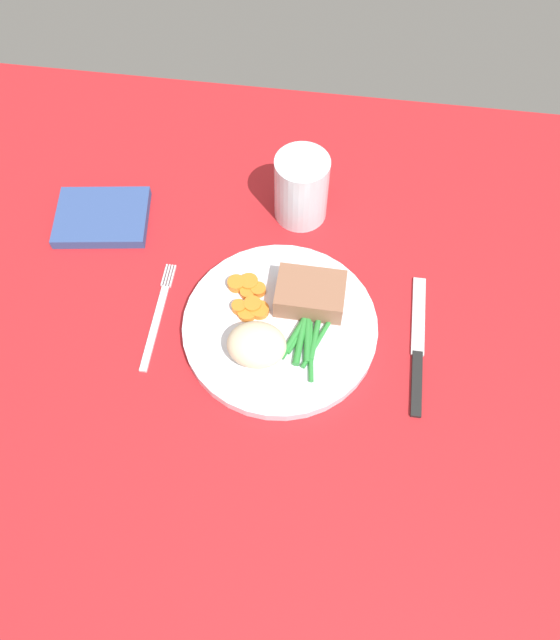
% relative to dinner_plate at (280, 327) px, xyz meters
% --- Properties ---
extents(dining_table, '(1.20, 0.90, 0.02)m').
position_rel_dinner_plate_xyz_m(dining_table, '(-0.03, 0.01, -0.02)').
color(dining_table, red).
rests_on(dining_table, ground).
extents(dinner_plate, '(0.26, 0.26, 0.02)m').
position_rel_dinner_plate_xyz_m(dinner_plate, '(0.00, 0.00, 0.00)').
color(dinner_plate, white).
rests_on(dinner_plate, dining_table).
extents(meat_portion, '(0.09, 0.07, 0.03)m').
position_rel_dinner_plate_xyz_m(meat_portion, '(0.03, 0.04, 0.03)').
color(meat_portion, '#936047').
rests_on(meat_portion, dinner_plate).
extents(mashed_potatoes, '(0.07, 0.06, 0.05)m').
position_rel_dinner_plate_xyz_m(mashed_potatoes, '(-0.02, -0.05, 0.03)').
color(mashed_potatoes, beige).
rests_on(mashed_potatoes, dinner_plate).
extents(carrot_slices, '(0.06, 0.07, 0.01)m').
position_rel_dinner_plate_xyz_m(carrot_slices, '(-0.05, 0.03, 0.01)').
color(carrot_slices, orange).
rests_on(carrot_slices, dinner_plate).
extents(green_beans, '(0.06, 0.11, 0.01)m').
position_rel_dinner_plate_xyz_m(green_beans, '(0.04, -0.02, 0.01)').
color(green_beans, '#2D8C38').
rests_on(green_beans, dinner_plate).
extents(fork, '(0.01, 0.17, 0.00)m').
position_rel_dinner_plate_xyz_m(fork, '(-0.17, -0.00, -0.01)').
color(fork, silver).
rests_on(fork, dining_table).
extents(knife, '(0.02, 0.21, 0.01)m').
position_rel_dinner_plate_xyz_m(knife, '(0.18, -0.00, -0.01)').
color(knife, black).
rests_on(knife, dining_table).
extents(water_glass, '(0.08, 0.08, 0.10)m').
position_rel_dinner_plate_xyz_m(water_glass, '(0.00, 0.20, 0.04)').
color(water_glass, silver).
rests_on(water_glass, dining_table).
extents(napkin, '(0.15, 0.12, 0.02)m').
position_rel_dinner_plate_xyz_m(napkin, '(-0.28, 0.15, -0.00)').
color(napkin, '#334C8C').
rests_on(napkin, dining_table).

